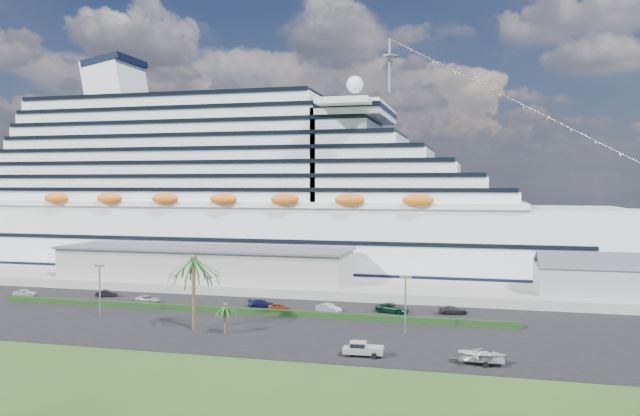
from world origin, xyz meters
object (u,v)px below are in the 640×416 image
(pickup_truck, at_px, (363,349))
(boat_trailer, at_px, (482,355))
(parked_car_3, at_px, (262,303))
(cruise_ship, at_px, (259,202))

(pickup_truck, distance_m, boat_trailer, 14.06)
(boat_trailer, bearing_deg, parked_car_3, 144.34)
(parked_car_3, relative_size, pickup_truck, 0.92)
(parked_car_3, xyz_separation_m, boat_trailer, (36.07, -25.88, 0.55))
(cruise_ship, bearing_deg, parked_car_3, -69.73)
(cruise_ship, relative_size, pickup_truck, 37.87)
(cruise_ship, distance_m, pickup_truck, 79.32)
(pickup_truck, bearing_deg, cruise_ship, 118.98)
(pickup_truck, height_order, boat_trailer, boat_trailer)
(cruise_ship, distance_m, parked_car_3, 47.92)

